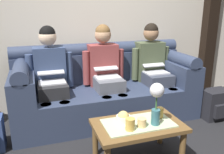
{
  "coord_description": "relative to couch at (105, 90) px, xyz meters",
  "views": [
    {
      "loc": [
        -0.87,
        -1.71,
        1.43
      ],
      "look_at": [
        -0.01,
        0.86,
        0.63
      ],
      "focal_mm": 38.33,
      "sensor_mm": 36.0,
      "label": 1
    }
  ],
  "objects": [
    {
      "name": "back_wall_patterned",
      "position": [
        0.0,
        0.53,
        1.08
      ],
      "size": [
        6.0,
        0.12,
        2.9
      ],
      "primitive_type": "cube",
      "color": "beige",
      "rests_on": "ground_plane"
    },
    {
      "name": "coffee_table",
      "position": [
        0.0,
        -1.05,
        -0.04
      ],
      "size": [
        0.83,
        0.51,
        0.4
      ],
      "color": "brown",
      "rests_on": "ground_plane"
    },
    {
      "name": "flower_vase",
      "position": [
        0.13,
        -1.13,
        0.28
      ],
      "size": [
        0.13,
        0.13,
        0.39
      ],
      "color": "#336672",
      "rests_on": "coffee_table"
    },
    {
      "name": "person_right",
      "position": [
        0.69,
        -0.0,
        0.29
      ],
      "size": [
        0.56,
        0.67,
        1.22
      ],
      "color": "#383D4C",
      "rests_on": "ground_plane"
    },
    {
      "name": "couch",
      "position": [
        0.0,
        0.0,
        0.0
      ],
      "size": [
        2.32,
        0.88,
        0.96
      ],
      "color": "#2D3851",
      "rests_on": "ground_plane"
    },
    {
      "name": "person_left",
      "position": [
        -0.69,
        -0.0,
        0.29
      ],
      "size": [
        0.56,
        0.67,
        1.22
      ],
      "color": "#232326",
      "rests_on": "ground_plane"
    },
    {
      "name": "timber_pillar",
      "position": [
        1.91,
        0.41,
        1.08
      ],
      "size": [
        0.2,
        0.2,
        2.9
      ],
      "primitive_type": "cube",
      "color": "black",
      "rests_on": "ground_plane"
    },
    {
      "name": "cup_far_center",
      "position": [
        0.24,
        -1.01,
        0.08
      ],
      "size": [
        0.07,
        0.07,
        0.1
      ],
      "primitive_type": "cylinder",
      "color": "gold",
      "rests_on": "coffee_table"
    },
    {
      "name": "backpack_right",
      "position": [
        1.36,
        -0.54,
        -0.18
      ],
      "size": [
        0.35,
        0.29,
        0.39
      ],
      "color": "black",
      "rests_on": "ground_plane"
    },
    {
      "name": "person_middle",
      "position": [
        0.0,
        -0.0,
        0.29
      ],
      "size": [
        0.56,
        0.67,
        1.22
      ],
      "color": "#595B66",
      "rests_on": "ground_plane"
    },
    {
      "name": "cup_near_right",
      "position": [
        -0.12,
        -1.15,
        0.08
      ],
      "size": [
        0.08,
        0.08,
        0.11
      ],
      "primitive_type": "cylinder",
      "color": "gold",
      "rests_on": "coffee_table"
    },
    {
      "name": "cup_near_left",
      "position": [
        0.0,
        -1.13,
        0.07
      ],
      "size": [
        0.08,
        0.08,
        0.08
      ],
      "primitive_type": "cylinder",
      "color": "#DBB77A",
      "rests_on": "coffee_table"
    },
    {
      "name": "snack_bowl",
      "position": [
        -0.12,
        -0.98,
        0.07
      ],
      "size": [
        0.13,
        0.13,
        0.11
      ],
      "color": "silver",
      "rests_on": "coffee_table"
    }
  ]
}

